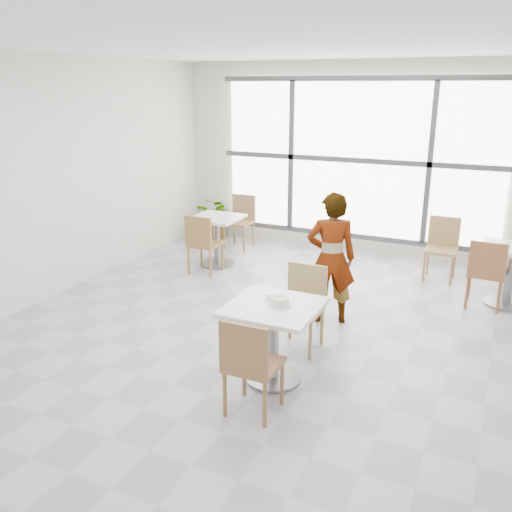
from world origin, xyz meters
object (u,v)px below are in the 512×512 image
at_px(person, 331,258).
at_px(bg_chair_right_near, 486,270).
at_px(main_table, 274,328).
at_px(chair_far, 303,301).
at_px(bg_chair_left_near, 202,241).
at_px(coffee_cup, 270,297).
at_px(bg_table_right, 511,268).
at_px(bg_chair_right_far, 442,244).
at_px(oatmeal_bowl, 280,301).
at_px(bg_table_left, 217,234).
at_px(chair_near, 250,361).
at_px(bg_chair_left_far, 241,218).
at_px(plant_left, 217,218).

bearing_deg(person, bg_chair_right_near, -166.70).
distance_m(main_table, chair_far, 0.78).
distance_m(person, bg_chair_left_near, 2.32).
bearing_deg(coffee_cup, person, 84.38).
distance_m(bg_table_right, bg_chair_right_far, 1.12).
xyz_separation_m(main_table, oatmeal_bowl, (0.06, 0.01, 0.27)).
height_order(oatmeal_bowl, bg_chair_right_far, bg_chair_right_far).
bearing_deg(bg_table_right, chair_far, -132.29).
distance_m(coffee_cup, bg_table_left, 3.37).
distance_m(chair_near, bg_chair_right_near, 3.62).
distance_m(coffee_cup, bg_table_right, 3.45).
relative_size(bg_chair_right_near, bg_chair_right_far, 1.00).
relative_size(chair_near, coffee_cup, 5.47).
xyz_separation_m(chair_far, oatmeal_bowl, (0.06, -0.77, 0.29)).
relative_size(bg_table_left, bg_chair_left_far, 0.86).
xyz_separation_m(oatmeal_bowl, bg_table_right, (1.87, 2.88, -0.31)).
bearing_deg(chair_far, bg_chair_right_far, 69.73).
height_order(person, bg_chair_left_near, person).
distance_m(person, plant_left, 3.87).
bearing_deg(bg_chair_right_far, oatmeal_bowl, -105.31).
relative_size(coffee_cup, bg_chair_right_far, 0.18).
relative_size(main_table, bg_table_left, 1.07).
distance_m(coffee_cup, plant_left, 4.82).
distance_m(chair_near, bg_chair_left_far, 4.95).
height_order(chair_near, bg_table_right, chair_near).
xyz_separation_m(chair_near, bg_table_left, (-2.18, 3.37, -0.01)).
bearing_deg(chair_near, bg_chair_right_near, -116.24).
relative_size(chair_near, person, 0.57).
xyz_separation_m(coffee_cup, plant_left, (-2.75, 3.94, -0.41)).
height_order(bg_table_right, plant_left, bg_table_right).
bearing_deg(bg_chair_right_far, bg_chair_left_far, 176.26).
relative_size(bg_chair_left_far, bg_chair_right_far, 1.00).
height_order(chair_near, coffee_cup, chair_near).
relative_size(bg_table_left, bg_chair_left_near, 0.86).
height_order(chair_far, bg_table_left, chair_far).
bearing_deg(bg_table_right, plant_left, 166.50).
relative_size(bg_chair_left_near, bg_chair_right_near, 1.00).
bearing_deg(oatmeal_bowl, chair_far, 94.29).
height_order(bg_table_right, bg_chair_right_near, bg_chair_right_near).
bearing_deg(coffee_cup, chair_far, 83.45).
relative_size(oatmeal_bowl, bg_chair_right_far, 0.24).
bearing_deg(plant_left, bg_table_left, -60.91).
bearing_deg(bg_chair_left_far, bg_chair_right_near, -16.38).
bearing_deg(main_table, oatmeal_bowl, 9.08).
bearing_deg(bg_chair_right_far, chair_far, -110.27).
bearing_deg(oatmeal_bowl, bg_chair_right_far, 74.69).
distance_m(chair_far, oatmeal_bowl, 0.82).
distance_m(bg_chair_left_far, plant_left, 0.67).
height_order(main_table, bg_table_right, same).
distance_m(coffee_cup, bg_chair_right_far, 3.66).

